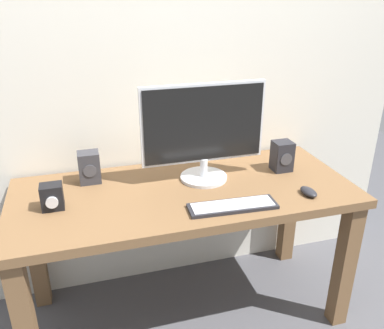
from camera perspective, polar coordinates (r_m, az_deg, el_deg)
ground_plane at (r=2.32m, az=-0.89°, el=-19.65°), size 6.00×6.00×0.00m
wall_back at (r=2.06m, az=-4.18°, el=21.04°), size 2.71×0.04×3.00m
desk at (r=1.95m, az=-1.00°, el=-6.53°), size 1.58×0.68×0.73m
monitor at (r=1.91m, az=1.64°, el=4.80°), size 0.59×0.23×0.47m
keyboard_primary at (r=1.75m, az=5.71°, el=-5.80°), size 0.39×0.13×0.02m
mouse at (r=1.91m, az=16.00°, el=-3.68°), size 0.06×0.10×0.03m
speaker_right at (r=2.11m, az=12.49°, el=1.17°), size 0.09×0.09×0.15m
speaker_left at (r=1.99m, az=-14.19°, el=-0.38°), size 0.10×0.09×0.15m
audio_controller at (r=1.81m, az=-19.00°, el=-4.31°), size 0.09×0.08×0.11m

